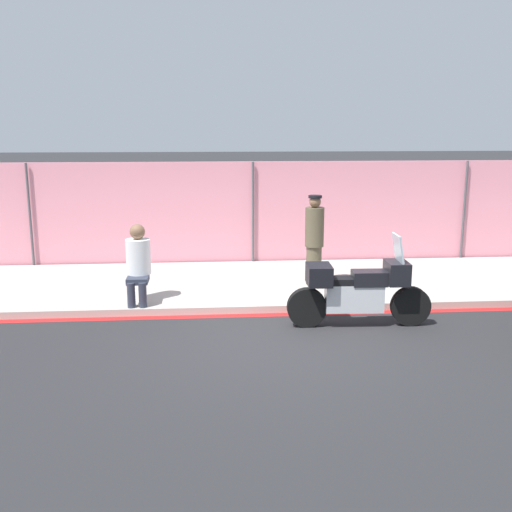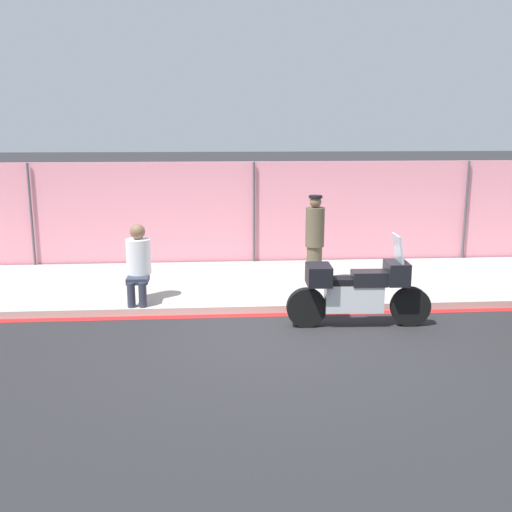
% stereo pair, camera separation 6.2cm
% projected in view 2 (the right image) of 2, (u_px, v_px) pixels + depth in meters
% --- Properties ---
extents(ground_plane, '(120.00, 120.00, 0.00)m').
position_uv_depth(ground_plane, '(275.00, 339.00, 8.62)').
color(ground_plane, '#262628').
extents(sidewalk, '(34.54, 3.31, 0.12)m').
position_uv_depth(sidewalk, '(260.00, 284.00, 11.40)').
color(sidewalk, '#ADA89E').
rests_on(sidewalk, ground_plane).
extents(curb_paint_stripe, '(34.54, 0.18, 0.01)m').
position_uv_depth(curb_paint_stripe, '(268.00, 315.00, 9.72)').
color(curb_paint_stripe, red).
rests_on(curb_paint_stripe, ground_plane).
extents(storefront_fence, '(32.81, 0.17, 2.26)m').
position_uv_depth(storefront_fence, '(254.00, 215.00, 12.87)').
color(storefront_fence, pink).
rests_on(storefront_fence, ground_plane).
extents(motorcycle, '(2.21, 0.55, 1.43)m').
position_uv_depth(motorcycle, '(358.00, 290.00, 9.07)').
color(motorcycle, black).
rests_on(motorcycle, ground_plane).
extents(officer_standing, '(0.34, 0.34, 1.65)m').
position_uv_depth(officer_standing, '(315.00, 239.00, 10.97)').
color(officer_standing, brown).
rests_on(officer_standing, sidewalk).
extents(person_seated_on_curb, '(0.41, 0.68, 1.30)m').
position_uv_depth(person_seated_on_curb, '(138.00, 260.00, 9.93)').
color(person_seated_on_curb, '#2D3342').
rests_on(person_seated_on_curb, sidewalk).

